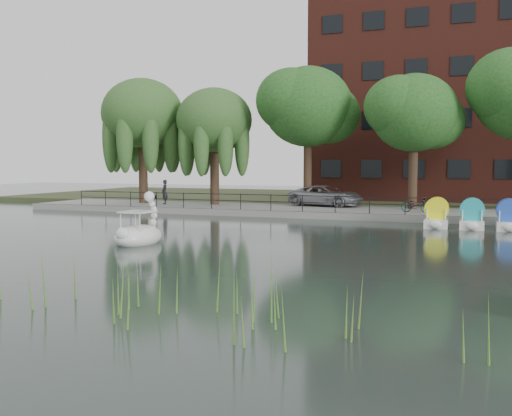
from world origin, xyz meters
The scene contains 15 objects.
ground_plane centered at (0.00, 0.00, 0.00)m, with size 120.00×120.00×0.00m, color #35423D.
promenade centered at (0.00, 16.00, 0.20)m, with size 40.00×6.00×0.40m, color gray.
kerb centered at (0.00, 13.05, 0.20)m, with size 40.00×0.25×0.40m, color gray.
land_strip centered at (0.00, 30.00, 0.18)m, with size 60.00×22.00×0.36m, color #47512D.
railing centered at (0.00, 13.25, 1.15)m, with size 32.00×0.05×1.00m.
apartment_building centered at (7.00, 29.97, 9.36)m, with size 20.00×10.07×18.00m.
willow_left centered at (-13.00, 16.50, 6.87)m, with size 5.88×5.88×9.01m.
willow_mid centered at (-7.50, 17.00, 6.25)m, with size 5.32×5.32×8.15m.
broadleaf_center centered at (-1.00, 18.00, 7.06)m, with size 6.00×6.00×9.25m.
broadleaf_right centered at (6.00, 17.50, 6.39)m, with size 5.40×5.40×8.32m.
minivan centered at (0.29, 17.99, 1.21)m, with size 5.79×2.66×1.61m, color gray.
bicycle centered at (6.45, 15.03, 0.90)m, with size 1.72×0.60×1.00m, color gray.
pedestrian centered at (-10.79, 15.72, 1.39)m, with size 0.71×0.48×1.98m, color black.
swan_boat centered at (-3.26, 0.40, 0.46)m, with size 1.67×2.62×2.11m.
reed_bank centered at (2.00, -9.50, 0.60)m, with size 24.00×2.40×1.20m.
Camera 1 is at (9.36, -19.61, 3.27)m, focal length 40.00 mm.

